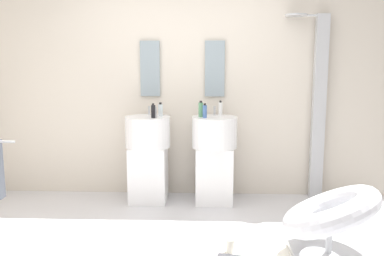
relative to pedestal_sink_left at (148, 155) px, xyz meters
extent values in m
cube|color=beige|center=(0.36, 0.34, 0.78)|extent=(4.80, 0.10, 2.60)
cube|color=white|center=(0.00, 0.00, -0.21)|extent=(0.40, 0.40, 0.62)
cylinder|color=white|center=(0.00, 0.00, 0.26)|extent=(0.49, 0.49, 0.33)
cylinder|color=#B7BABF|center=(0.00, 0.13, 0.48)|extent=(0.02, 0.02, 0.10)
cube|color=white|center=(0.73, 0.00, -0.21)|extent=(0.40, 0.40, 0.62)
cylinder|color=white|center=(0.73, 0.00, 0.26)|extent=(0.49, 0.49, 0.33)
cylinder|color=#B7BABF|center=(0.73, 0.13, 0.48)|extent=(0.02, 0.02, 0.10)
cube|color=#8C9EA8|center=(0.00, 0.27, 0.94)|extent=(0.22, 0.03, 0.62)
cube|color=#8C9EA8|center=(0.73, 0.27, 0.94)|extent=(0.22, 0.03, 0.62)
cube|color=#B7BABF|center=(1.89, 0.22, 0.50)|extent=(0.14, 0.08, 2.05)
cylinder|color=#B7BABF|center=(1.74, 0.20, 1.51)|extent=(0.30, 0.02, 0.02)
cylinder|color=#B7BABF|center=(1.59, 0.17, 1.51)|extent=(0.24, 0.24, 0.02)
cube|color=#B7BABF|center=(1.61, -1.35, -0.49)|extent=(0.56, 0.50, 0.06)
cylinder|color=#B7BABF|center=(1.61, -1.35, -0.32)|extent=(0.05, 0.05, 0.34)
torus|color=silver|center=(1.61, -1.35, -0.12)|extent=(1.04, 1.04, 0.49)
cube|color=white|center=(0.97, -1.28, -0.52)|extent=(1.28, 0.73, 0.01)
cylinder|color=white|center=(0.85, -1.27, -0.46)|extent=(0.08, 0.08, 0.11)
cylinder|color=black|center=(0.08, -0.11, 0.50)|extent=(0.04, 0.04, 0.13)
cylinder|color=black|center=(0.08, -0.11, 0.57)|extent=(0.02, 0.02, 0.02)
cylinder|color=#4C72B7|center=(0.62, -0.08, 0.50)|extent=(0.05, 0.05, 0.13)
cylinder|color=black|center=(0.62, -0.08, 0.57)|extent=(0.03, 0.03, 0.02)
cylinder|color=#99999E|center=(0.08, -0.09, 0.49)|extent=(0.05, 0.05, 0.11)
cylinder|color=black|center=(0.08, -0.09, 0.55)|extent=(0.03, 0.03, 0.02)
cylinder|color=white|center=(0.79, 0.11, 0.50)|extent=(0.04, 0.04, 0.14)
cylinder|color=black|center=(0.79, 0.11, 0.58)|extent=(0.02, 0.02, 0.02)
cylinder|color=silver|center=(0.14, 0.03, 0.49)|extent=(0.05, 0.05, 0.13)
cylinder|color=black|center=(0.14, 0.03, 0.57)|extent=(0.03, 0.03, 0.02)
cylinder|color=#59996B|center=(0.58, -0.01, 0.51)|extent=(0.05, 0.05, 0.15)
cylinder|color=black|center=(0.58, -0.01, 0.59)|extent=(0.03, 0.03, 0.02)
camera|label=1|loc=(0.66, -4.50, 1.04)|focal=39.39mm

